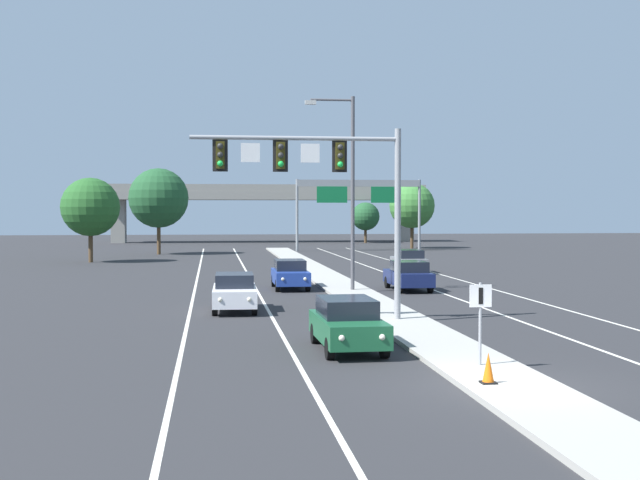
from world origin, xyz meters
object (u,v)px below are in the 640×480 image
at_px(street_lamp_median, 348,181).
at_px(car_oncoming_green, 348,323).
at_px(car_oncoming_white, 235,292).
at_px(car_receding_navy, 408,275).
at_px(tree_far_right_b, 366,216).
at_px(tree_far_left_b, 159,198).
at_px(highway_sign_gantry, 359,192).
at_px(traffic_cone_median_nose, 488,368).
at_px(car_oncoming_blue, 290,274).
at_px(overhead_signal_mast, 325,177).
at_px(tree_far_right_a, 412,206).
at_px(median_sign_post, 480,311).
at_px(car_receding_grey, 409,261).
at_px(tree_far_left_c, 90,207).

height_order(street_lamp_median, car_oncoming_green, street_lamp_median).
distance_m(car_oncoming_white, car_receding_navy, 12.38).
bearing_deg(street_lamp_median, tree_far_right_b, 78.87).
xyz_separation_m(car_oncoming_white, tree_far_left_b, (-6.05, 47.01, 4.62)).
relative_size(car_oncoming_green, tree_far_right_b, 0.85).
bearing_deg(highway_sign_gantry, traffic_cone_median_nose, -97.33).
bearing_deg(traffic_cone_median_nose, car_oncoming_blue, 95.06).
height_order(overhead_signal_mast, car_oncoming_blue, overhead_signal_mast).
relative_size(street_lamp_median, tree_far_right_a, 1.37).
height_order(median_sign_post, tree_far_right_a, tree_far_right_a).
xyz_separation_m(car_receding_navy, car_receding_grey, (3.00, 12.63, 0.00)).
height_order(car_oncoming_green, car_receding_grey, same).
bearing_deg(median_sign_post, car_oncoming_blue, 96.88).
bearing_deg(overhead_signal_mast, car_oncoming_blue, 90.01).
distance_m(car_oncoming_white, traffic_cone_median_nose, 17.48).
bearing_deg(tree_far_left_b, tree_far_right_b, 45.81).
distance_m(car_oncoming_white, highway_sign_gantry, 53.66).
bearing_deg(car_receding_grey, median_sign_post, -100.22).
relative_size(car_oncoming_white, tree_far_right_b, 0.85).
height_order(car_receding_navy, tree_far_left_b, tree_far_left_b).
distance_m(car_oncoming_blue, tree_far_right_a, 50.25).
bearing_deg(car_receding_navy, tree_far_left_b, 111.66).
relative_size(median_sign_post, car_receding_grey, 0.49).
xyz_separation_m(tree_far_left_b, tree_far_right_a, (27.28, 9.45, -0.67)).
xyz_separation_m(car_oncoming_blue, car_receding_grey, (9.18, 10.96, 0.00)).
height_order(car_oncoming_green, car_receding_navy, same).
height_order(car_receding_navy, highway_sign_gantry, highway_sign_gantry).
height_order(highway_sign_gantry, tree_far_left_b, tree_far_left_b).
bearing_deg(car_receding_navy, street_lamp_median, -168.89).
xyz_separation_m(car_receding_navy, traffic_cone_median_nose, (-3.85, -24.59, -0.31)).
height_order(median_sign_post, tree_far_left_c, tree_far_left_c).
bearing_deg(car_oncoming_green, tree_far_right_b, 79.27).
distance_m(traffic_cone_median_nose, highway_sign_gantry, 68.79).
bearing_deg(overhead_signal_mast, car_oncoming_white, 125.74).
relative_size(highway_sign_gantry, tree_far_right_b, 2.50).
bearing_deg(traffic_cone_median_nose, tree_far_left_c, 107.60).
bearing_deg(car_oncoming_white, car_receding_navy, 40.41).
bearing_deg(street_lamp_median, median_sign_post, -89.84).
bearing_deg(highway_sign_gantry, car_oncoming_green, -100.22).
bearing_deg(tree_far_right_b, car_oncoming_green, -100.73).
relative_size(overhead_signal_mast, tree_far_left_b, 0.95).
bearing_deg(tree_far_left_b, traffic_cone_median_nose, -79.63).
distance_m(car_oncoming_white, car_receding_grey, 24.12).
relative_size(street_lamp_median, car_receding_navy, 2.23).
height_order(car_oncoming_blue, tree_far_left_c, tree_far_left_c).
bearing_deg(tree_far_right_b, car_receding_navy, -98.36).
height_order(overhead_signal_mast, traffic_cone_median_nose, overhead_signal_mast).
xyz_separation_m(car_receding_navy, highway_sign_gantry, (4.90, 43.40, 5.34)).
bearing_deg(car_receding_grey, tree_far_left_c, 148.16).
distance_m(car_oncoming_green, tree_far_left_c, 47.86).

